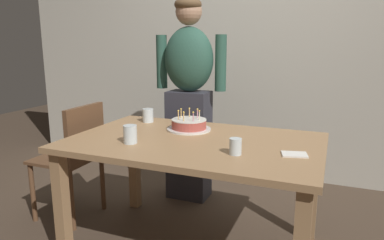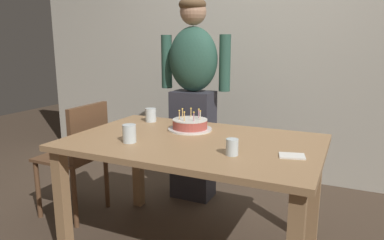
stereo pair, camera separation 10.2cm
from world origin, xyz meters
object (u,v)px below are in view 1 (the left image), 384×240
object	(u,v)px
water_glass_far	(235,146)
napkin_stack	(294,154)
birthday_cake	(189,125)
water_glass_side	(130,134)
dining_chair	(76,152)
person_man_bearded	(189,97)
water_glass_near	(148,115)

from	to	relation	value
water_glass_far	napkin_stack	world-z (taller)	water_glass_far
birthday_cake	water_glass_side	size ratio (longest dim) A/B	2.75
water_glass_far	napkin_stack	bearing A→B (deg)	19.94
napkin_stack	dining_chair	world-z (taller)	dining_chair
person_man_bearded	dining_chair	size ratio (longest dim) A/B	1.90
napkin_stack	dining_chair	bearing A→B (deg)	173.62
water_glass_near	water_glass_side	size ratio (longest dim) A/B	0.93
birthday_cake	water_glass_near	size ratio (longest dim) A/B	2.96
birthday_cake	water_glass_side	distance (m)	0.46
water_glass_near	water_glass_side	bearing A→B (deg)	-71.48
birthday_cake	napkin_stack	xyz separation A→B (m)	(0.72, -0.30, -0.03)
water_glass_far	napkin_stack	xyz separation A→B (m)	(0.29, 0.10, -0.04)
water_glass_near	person_man_bearded	size ratio (longest dim) A/B	0.06
person_man_bearded	water_glass_near	bearing A→B (deg)	71.38
birthday_cake	water_glass_side	xyz separation A→B (m)	(-0.19, -0.42, 0.02)
dining_chair	water_glass_far	bearing A→B (deg)	77.70
water_glass_side	person_man_bearded	size ratio (longest dim) A/B	0.06
water_glass_far	dining_chair	world-z (taller)	dining_chair
person_man_bearded	water_glass_far	bearing A→B (deg)	124.62
water_glass_far	water_glass_side	distance (m)	0.62
water_glass_near	person_man_bearded	bearing A→B (deg)	71.38
water_glass_far	napkin_stack	size ratio (longest dim) A/B	0.68
birthday_cake	water_glass_far	xyz separation A→B (m)	(0.43, -0.40, 0.01)
water_glass_far	napkin_stack	distance (m)	0.31
person_man_bearded	birthday_cake	bearing A→B (deg)	112.50
person_man_bearded	dining_chair	xyz separation A→B (m)	(-0.63, -0.67, -0.36)
person_man_bearded	dining_chair	distance (m)	0.99
water_glass_near	dining_chair	size ratio (longest dim) A/B	0.11
water_glass_side	dining_chair	distance (m)	0.78
person_man_bearded	dining_chair	bearing A→B (deg)	46.56
birthday_cake	person_man_bearded	xyz separation A→B (m)	(-0.23, 0.55, 0.10)
water_glass_far	person_man_bearded	size ratio (longest dim) A/B	0.05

